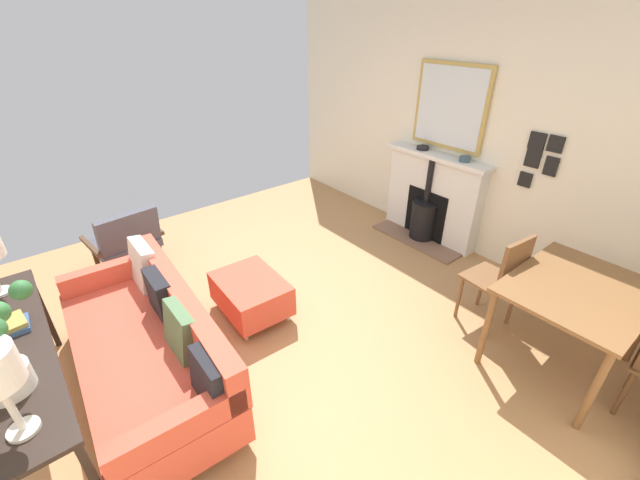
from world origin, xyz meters
The scene contains 14 objects.
ground_plane centered at (0.00, 0.00, 0.00)m, with size 5.57×5.45×0.01m, color #A87A4C.
wall_left centered at (-2.79, 0.00, 1.34)m, with size 0.12×5.45×2.67m, color silver.
fireplace centered at (-2.60, -0.12, 0.48)m, with size 0.50×1.32×1.08m.
mirror_over_mantel centered at (-2.70, -0.12, 1.60)m, with size 0.04×0.90×0.91m.
mantel_bowl_near centered at (-2.61, -0.34, 1.11)m, with size 0.14×0.14×0.04m.
mantel_bowl_far centered at (-2.61, 0.23, 1.11)m, with size 0.12×0.12×0.06m.
sofa centered at (0.86, -0.01, 0.34)m, with size 0.93×2.00×0.79m.
ottoman centered at (-0.10, -0.20, 0.23)m, with size 0.56×0.73×0.38m.
armchair_accent centered at (0.56, -1.59, 0.44)m, with size 0.74×0.67×0.79m.
console_table centered at (1.59, 0.00, 0.68)m, with size 0.41×1.83×0.76m.
book_stack centered at (1.59, -0.19, 0.79)m, with size 0.26×0.21×0.06m.
dining_table centered at (-1.70, 1.87, 0.66)m, with size 1.07×0.86×0.75m.
dining_chair_near_fireplace centered at (-1.69, 1.30, 0.55)m, with size 0.44×0.44×0.93m.
photo_gallery_row centered at (-2.71, 0.95, 1.29)m, with size 0.02×0.32×0.55m.
Camera 1 is at (1.24, 2.47, 2.47)m, focal length 22.13 mm.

